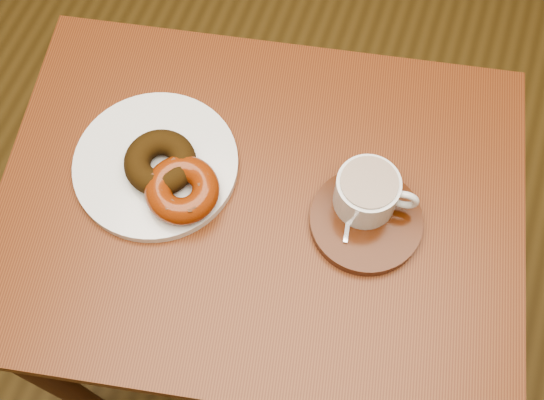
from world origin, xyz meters
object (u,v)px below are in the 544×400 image
(coffee_cup, at_px, (368,192))
(saucer, at_px, (366,221))
(cafe_table, at_px, (261,231))
(donut_plate, at_px, (156,164))

(coffee_cup, bearing_deg, saucer, -74.66)
(saucer, bearing_deg, coffee_cup, 109.69)
(saucer, xyz_separation_m, coffee_cup, (-0.01, 0.03, 0.04))
(cafe_table, relative_size, donut_plate, 3.50)
(saucer, relative_size, coffee_cup, 1.36)
(cafe_table, xyz_separation_m, coffee_cup, (0.15, 0.04, 0.17))
(donut_plate, relative_size, coffee_cup, 2.07)
(donut_plate, bearing_deg, coffee_cup, 6.66)
(cafe_table, bearing_deg, donut_plate, 168.23)
(donut_plate, xyz_separation_m, saucer, (0.33, 0.01, 0.00))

